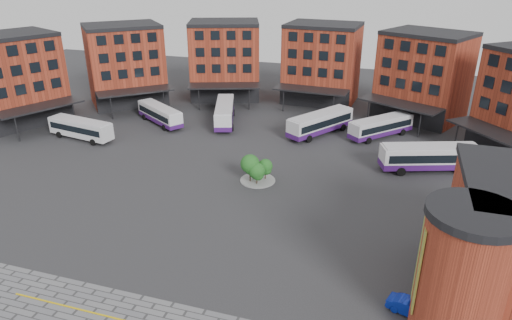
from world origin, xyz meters
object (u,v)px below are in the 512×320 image
(bus_b, at_px, (160,114))
(bus_f, at_px, (430,157))
(tree_island, at_px, (256,168))
(bus_c, at_px, (225,112))
(bus_a, at_px, (81,128))
(blue_car, at_px, (412,308))
(bus_e, at_px, (381,127))
(bus_d, at_px, (320,123))

(bus_b, height_order, bus_f, bus_f)
(tree_island, distance_m, bus_c, 22.76)
(bus_a, distance_m, bus_f, 50.49)
(bus_f, bearing_deg, blue_car, -23.29)
(tree_island, relative_size, bus_e, 0.44)
(bus_d, xyz_separation_m, blue_car, (13.79, -37.45, -1.25))
(bus_c, bearing_deg, bus_a, -162.15)
(bus_e, bearing_deg, bus_f, -15.51)
(bus_b, bearing_deg, bus_c, -37.81)
(bus_a, distance_m, bus_c, 22.70)
(bus_a, relative_size, blue_car, 2.93)
(bus_a, bearing_deg, bus_d, -59.82)
(bus_f, bearing_deg, tree_island, -83.17)
(bus_b, distance_m, bus_e, 35.81)
(bus_d, bearing_deg, bus_e, 41.70)
(tree_island, distance_m, bus_f, 22.72)
(bus_a, distance_m, bus_e, 45.98)
(bus_c, relative_size, blue_car, 3.25)
(tree_island, distance_m, blue_car, 25.95)
(bus_c, bearing_deg, bus_e, -15.97)
(bus_f, relative_size, blue_car, 3.35)
(bus_e, relative_size, bus_f, 0.78)
(bus_c, xyz_separation_m, bus_e, (25.34, 1.05, -0.15))
(bus_f, bearing_deg, bus_e, -167.07)
(bus_c, height_order, bus_f, bus_f)
(bus_d, bearing_deg, bus_c, -148.83)
(bus_a, xyz_separation_m, blue_car, (48.29, -24.46, -1.20))
(bus_d, bearing_deg, bus_b, -140.76)
(bus_d, bearing_deg, bus_f, 2.40)
(bus_a, relative_size, bus_f, 0.87)
(bus_c, bearing_deg, tree_island, -77.71)
(bus_b, bearing_deg, bus_f, -64.93)
(tree_island, height_order, blue_car, tree_island)
(bus_e, bearing_deg, bus_b, -130.31)
(tree_island, distance_m, bus_a, 30.55)
(bus_e, relative_size, blue_car, 2.62)
(bus_f, height_order, blue_car, bus_f)
(bus_b, height_order, bus_e, bus_e)
(bus_a, height_order, bus_d, bus_d)
(bus_b, distance_m, bus_c, 10.77)
(bus_d, distance_m, blue_car, 39.93)
(bus_a, height_order, bus_f, bus_f)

